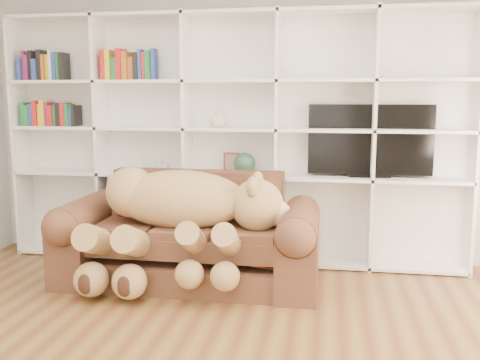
% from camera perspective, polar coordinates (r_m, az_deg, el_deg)
% --- Properties ---
extents(wall_back, '(5.00, 0.02, 2.70)m').
position_cam_1_polar(wall_back, '(5.32, -0.50, 6.13)').
color(wall_back, silver).
rests_on(wall_back, floor).
extents(bookshelf, '(4.43, 0.35, 2.40)m').
position_cam_1_polar(bookshelf, '(5.23, -3.36, 5.58)').
color(bookshelf, white).
rests_on(bookshelf, floor).
extents(sofa, '(2.22, 0.96, 0.94)m').
position_cam_1_polar(sofa, '(4.73, -5.35, -6.53)').
color(sofa, brown).
rests_on(sofa, floor).
extents(teddy_bear, '(1.68, 0.92, 0.98)m').
position_cam_1_polar(teddy_bear, '(4.49, -6.54, -3.43)').
color(teddy_bear, tan).
rests_on(teddy_bear, sofa).
extents(throw_pillow, '(0.43, 0.30, 0.41)m').
position_cam_1_polar(throw_pillow, '(4.94, -10.46, -2.16)').
color(throw_pillow, maroon).
rests_on(throw_pillow, sofa).
extents(gift_box, '(0.35, 0.34, 0.23)m').
position_cam_1_polar(gift_box, '(4.55, 3.47, -10.24)').
color(gift_box, '#BE3919').
rests_on(gift_box, floor).
extents(tv, '(1.14, 0.18, 0.67)m').
position_cam_1_polar(tv, '(5.11, 13.69, 4.05)').
color(tv, black).
rests_on(tv, bookshelf).
extents(picture_frame, '(0.16, 0.04, 0.20)m').
position_cam_1_polar(picture_frame, '(5.16, -0.89, 1.85)').
color(picture_frame, brown).
rests_on(picture_frame, bookshelf).
extents(green_vase, '(0.21, 0.21, 0.21)m').
position_cam_1_polar(green_vase, '(5.14, 0.48, 1.77)').
color(green_vase, '#2C563B').
rests_on(green_vase, bookshelf).
extents(figurine_tall, '(0.08, 0.08, 0.14)m').
position_cam_1_polar(figurine_tall, '(5.41, -10.62, 1.60)').
color(figurine_tall, silver).
rests_on(figurine_tall, bookshelf).
extents(figurine_short, '(0.09, 0.09, 0.13)m').
position_cam_1_polar(figurine_short, '(5.34, -8.60, 1.49)').
color(figurine_short, silver).
rests_on(figurine_short, bookshelf).
extents(snow_globe, '(0.09, 0.09, 0.09)m').
position_cam_1_polar(snow_globe, '(5.33, -8.05, 1.36)').
color(snow_globe, silver).
rests_on(snow_globe, bookshelf).
extents(shelf_vase, '(0.17, 0.17, 0.18)m').
position_cam_1_polar(shelf_vase, '(5.15, -2.43, 6.62)').
color(shelf_vase, beige).
rests_on(shelf_vase, bookshelf).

